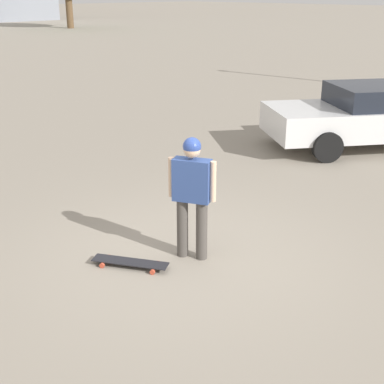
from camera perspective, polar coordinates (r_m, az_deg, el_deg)
The scene contains 4 objects.
ground_plane at distance 7.14m, azimuth 0.00°, elevation -6.88°, with size 220.00×220.00×0.00m, color gray.
person at distance 6.75m, azimuth 0.00°, elevation 0.27°, with size 0.57×0.39×1.63m.
skateboard at distance 6.91m, azimuth -6.62°, elevation -7.45°, with size 0.96×0.67×0.08m.
car_parked_near at distance 12.58m, azimuth 19.05°, elevation 7.81°, with size 4.25×4.91×1.38m.
Camera 1 is at (-4.45, 4.49, 3.32)m, focal length 50.00 mm.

